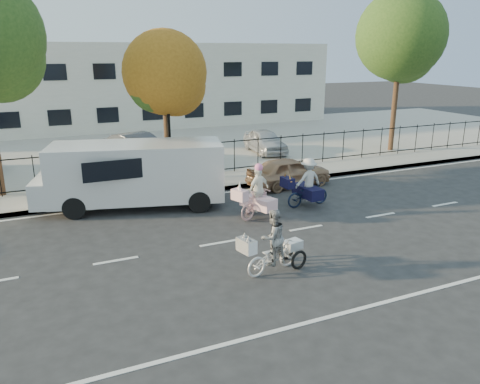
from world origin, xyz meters
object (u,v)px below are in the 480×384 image
unicorn_bike (258,198)px  lot_car_d (265,141)px  lamppost (168,111)px  lot_car_c (139,149)px  white_van (134,173)px  pedestrian (53,174)px  bull_bike (307,187)px  gold_sedan (289,172)px  zebra_trike (273,248)px

unicorn_bike → lot_car_d: size_ratio=0.52×
lamppost → lot_car_c: 4.40m
white_van → pedestrian: size_ratio=4.56×
bull_bike → gold_sedan: size_ratio=0.53×
white_van → lot_car_d: (8.31, 6.04, -0.51)m
pedestrian → lot_car_d: size_ratio=0.42×
unicorn_bike → bull_bike: size_ratio=0.99×
white_van → bull_bike: bearing=-8.1°
gold_sedan → lot_car_c: (-4.96, 6.05, 0.26)m
white_van → lot_car_c: (1.47, 6.19, -0.41)m
bull_bike → pedestrian: bearing=57.2°
zebra_trike → lot_car_d: 14.11m
unicorn_bike → bull_bike: 2.24m
zebra_trike → unicorn_bike: unicorn_bike is taller
lamppost → lot_car_d: size_ratio=1.19×
white_van → gold_sedan: (6.43, 0.14, -0.67)m
lot_car_d → zebra_trike: bearing=-111.7°
zebra_trike → lamppost: bearing=-12.1°
lot_car_c → bull_bike: bearing=-82.6°
lamppost → lot_car_d: 7.62m
lot_car_d → bull_bike: bearing=-102.5°
pedestrian → lot_car_d: pedestrian is taller
bull_bike → lamppost: bearing=34.9°
lot_car_c → lamppost: bearing=-100.8°
lamppost → lot_car_d: lamppost is taller
pedestrian → lot_car_d: (10.92, 3.60, -0.14)m
lot_car_c → white_van: bearing=-122.4°
unicorn_bike → gold_sedan: unicorn_bike is taller
pedestrian → unicorn_bike: bearing=110.7°
lamppost → gold_sedan: (4.42, -2.30, -2.49)m
lot_car_c → lot_car_d: size_ratio=1.21×
bull_bike → lot_car_c: bull_bike is taller
lot_car_c → lot_car_d: bearing=-20.2°
zebra_trike → white_van: (-2.10, 6.63, 0.64)m
unicorn_bike → white_van: (-3.54, 2.81, 0.59)m
unicorn_bike → lot_car_d: (4.77, 8.86, 0.07)m
bull_bike → pedestrian: (-8.35, 4.85, 0.20)m
zebra_trike → pedestrian: size_ratio=1.28×
lot_car_d → pedestrian: bearing=-157.3°
lamppost → lot_car_c: lamppost is taller
pedestrian → lamppost: bearing=151.2°
white_van → gold_sedan: white_van is taller
pedestrian → lot_car_d: bearing=169.4°
zebra_trike → gold_sedan: (4.34, 6.77, -0.03)m
lamppost → zebra_trike: (0.08, -9.07, -2.47)m
gold_sedan → lot_car_c: size_ratio=0.82×
gold_sedan → pedestrian: (-9.04, 2.30, 0.30)m
lamppost → gold_sedan: 5.57m
white_van → gold_sedan: bearing=15.9°
bull_bike → pedestrian: 9.66m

